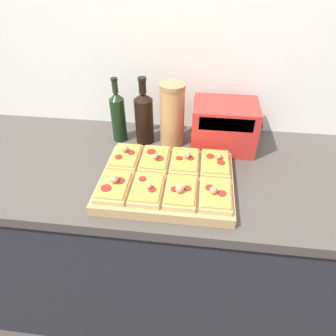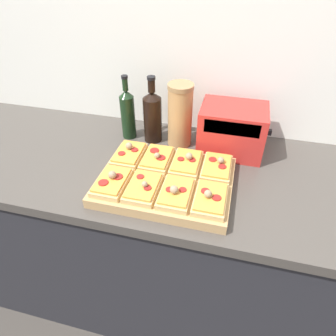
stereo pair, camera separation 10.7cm
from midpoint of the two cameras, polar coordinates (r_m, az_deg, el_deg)
wall_back at (r=1.33m, az=7.39°, el=21.21°), size 6.00×0.06×2.50m
kitchen_counter at (r=1.49m, az=2.86°, el=-13.84°), size 2.63×0.67×0.91m
cutting_board at (r=1.07m, az=2.46°, el=-2.69°), size 0.47×0.36×0.04m
pizza_slice_back_left at (r=1.15m, az=-4.82°, el=2.59°), size 0.10×0.16×0.05m
pizza_slice_back_midleft at (r=1.13m, az=0.63°, el=1.75°), size 0.10×0.16×0.05m
pizza_slice_back_midright at (r=1.11m, az=6.29°, el=0.92°), size 0.10×0.16×0.05m
pizza_slice_back_right at (r=1.11m, az=12.04°, el=0.04°), size 0.10×0.16×0.05m
pizza_slice_front_left at (r=1.03m, az=-7.73°, el=-2.72°), size 0.10×0.16×0.06m
pizza_slice_front_midleft at (r=1.00m, az=-1.67°, el=-3.82°), size 0.10×0.16×0.05m
pizza_slice_front_midright at (r=0.98m, az=4.67°, el=-4.87°), size 0.10×0.16×0.06m
pizza_slice_front_right at (r=0.98m, az=11.20°, el=-5.89°), size 0.10×0.16×0.05m
olive_oil_bottle at (r=1.30m, az=-5.33°, el=10.30°), size 0.06×0.06×0.28m
wine_bottle at (r=1.27m, az=-0.54°, el=9.89°), size 0.08×0.08×0.29m
grain_jar_tall at (r=1.24m, az=4.81°, el=9.90°), size 0.10×0.10×0.27m
toaster_oven at (r=1.25m, az=14.50°, el=7.02°), size 0.28×0.19×0.20m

